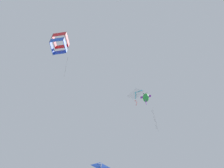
# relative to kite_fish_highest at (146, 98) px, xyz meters

# --- Properties ---
(kite_fish_highest) EXTENTS (1.50, 1.30, 5.18)m
(kite_fish_highest) POSITION_rel_kite_fish_highest_xyz_m (0.00, 0.00, 0.00)
(kite_fish_highest) COLOR green
(kite_box_low_drifter) EXTENTS (2.24, 1.97, 5.95)m
(kite_box_low_drifter) POSITION_rel_kite_fish_highest_xyz_m (0.32, -9.97, -0.11)
(kite_box_low_drifter) COLOR red
(kite_delta_far_centre) EXTENTS (3.80, 3.87, 8.05)m
(kite_delta_far_centre) POSITION_rel_kite_fish_highest_xyz_m (-14.18, 5.78, 1.75)
(kite_delta_far_centre) COLOR blue
(kite_diamond_upper_right) EXTENTS (4.09, 2.96, 8.81)m
(kite_diamond_upper_right) POSITION_rel_kite_fish_highest_xyz_m (-5.76, 4.42, 7.42)
(kite_diamond_upper_right) COLOR white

